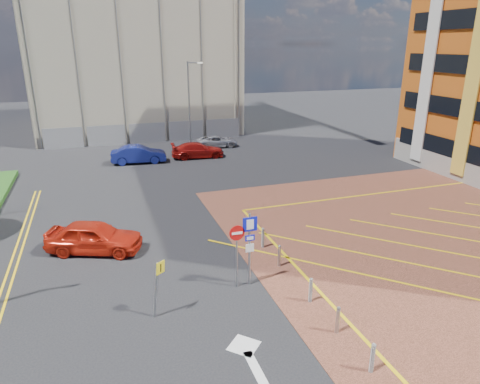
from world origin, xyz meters
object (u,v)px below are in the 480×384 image
warning_sign (158,282)px  car_silver_back (217,141)px  car_blue_back (139,154)px  car_red_back (198,150)px  lamp_back (190,100)px  car_red_left (94,237)px  sign_cluster (245,243)px

warning_sign → car_silver_back: bearing=69.7°
car_blue_back → car_red_back: bearing=-82.2°
car_silver_back → lamp_back: bearing=47.9°
lamp_back → warning_sign: bearing=-105.0°
lamp_back → car_red_left: (-9.63, -21.76, -3.59)m
car_blue_back → car_red_back: 5.16m
car_red_left → car_silver_back: (11.71, 19.62, -0.21)m
lamp_back → car_blue_back: lamp_back is taller
sign_cluster → warning_sign: bearing=-165.0°
warning_sign → car_silver_back: size_ratio=0.56×
lamp_back → warning_sign: lamp_back is taller
sign_cluster → car_blue_back: 21.39m
lamp_back → car_blue_back: 8.94m
car_red_left → sign_cluster: bearing=-110.1°
car_blue_back → car_red_back: (5.16, 0.17, -0.08)m
lamp_back → sign_cluster: size_ratio=2.50×
lamp_back → car_red_back: (-0.66, -5.58, -3.69)m
car_blue_back → car_silver_back: 8.68m
car_red_left → car_silver_back: size_ratio=1.12×
car_red_back → car_silver_back: 4.40m
warning_sign → car_blue_back: size_ratio=0.50×
car_blue_back → car_silver_back: bearing=-59.5°
lamp_back → warning_sign: size_ratio=3.56×
sign_cluster → car_red_back: (3.12, 21.44, -1.28)m
car_red_back → lamp_back: bearing=-2.3°
warning_sign → car_red_left: size_ratio=0.50×
lamp_back → warning_sign: (-7.48, -28.01, -2.93)m
car_red_left → car_blue_back: size_ratio=1.00×
car_red_left → car_red_back: bearing=-7.1°
lamp_back → sign_cluster: (-3.78, -27.02, -2.41)m
sign_cluster → car_blue_back: (-2.03, 21.26, -1.21)m
car_red_back → warning_sign: bearing=167.5°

